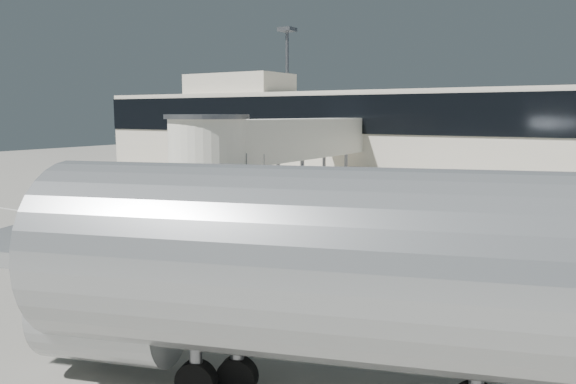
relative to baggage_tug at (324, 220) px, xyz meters
name	(u,v)px	position (x,y,z in m)	size (l,w,h in m)	color
ground	(192,249)	(-3.16, -6.73, -0.57)	(140.00, 140.00, 0.00)	#A6A294
lane_markings	(288,216)	(-3.83, 2.60, -0.56)	(40.00, 30.00, 0.02)	silver
terminal	(412,136)	(-3.51, 23.21, 3.53)	(64.00, 12.11, 15.20)	silver
jet_bridge	(269,141)	(-7.13, 5.53, 3.71)	(5.70, 20.40, 6.03)	white
baggage_tug	(324,220)	(0.00, 0.00, 0.00)	(2.48, 1.66, 1.58)	maroon
suitcase_cart	(425,234)	(5.34, 0.07, -0.13)	(3.36, 1.99, 1.29)	black
box_cart_near	(245,239)	(-0.98, -5.69, -0.05)	(3.53, 2.05, 1.35)	black
box_cart_far	(120,232)	(-6.80, -7.62, -0.03)	(3.60, 1.65, 1.39)	black
ground_worker	(125,243)	(-3.87, -9.97, 0.29)	(0.62, 0.41, 1.72)	#A8F019
minivan	(543,201)	(9.32, 8.61, 0.64)	(2.76, 5.53, 2.03)	white
belt_loader	(222,169)	(-20.39, 17.27, 0.21)	(4.41, 2.13, 2.05)	maroon
aircraft	(481,277)	(11.12, -14.51, 2.37)	(20.14, 9.10, 5.18)	#B5B8B9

